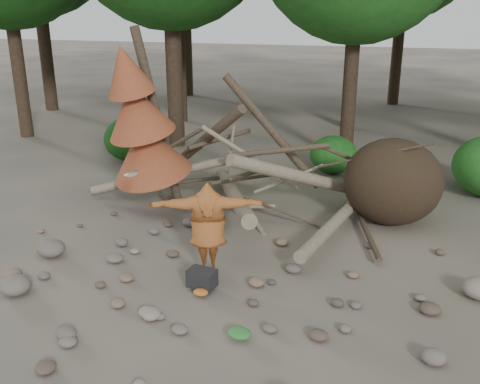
% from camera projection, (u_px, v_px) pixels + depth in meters
% --- Properties ---
extents(ground, '(120.00, 120.00, 0.00)m').
position_uv_depth(ground, '(220.00, 297.00, 9.19)').
color(ground, '#514C44').
rests_on(ground, ground).
extents(deadfall_pile, '(8.55, 5.24, 3.30)m').
position_uv_depth(deadfall_pile, '(366.00, 182.00, 12.12)').
color(deadfall_pile, '#332619').
rests_on(deadfall_pile, ground).
extents(dead_conifer, '(2.06, 2.16, 4.35)m').
position_uv_depth(dead_conifer, '(141.00, 125.00, 12.41)').
color(dead_conifer, '#4C3F30').
rests_on(dead_conifer, ground).
extents(bush_left, '(1.80, 1.80, 1.44)m').
position_uv_depth(bush_left, '(133.00, 139.00, 16.99)').
color(bush_left, '#174B14').
rests_on(bush_left, ground).
extents(bush_mid, '(1.40, 1.40, 1.12)m').
position_uv_depth(bush_mid, '(333.00, 155.00, 15.80)').
color(bush_mid, '#1F601B').
rests_on(bush_mid, ground).
extents(frisbee_thrower, '(2.95, 1.22, 1.70)m').
position_uv_depth(frisbee_thrower, '(208.00, 227.00, 9.73)').
color(frisbee_thrower, '#944F21').
rests_on(frisbee_thrower, ground).
extents(backpack, '(0.52, 0.38, 0.32)m').
position_uv_depth(backpack, '(202.00, 281.00, 9.38)').
color(backpack, black).
rests_on(backpack, ground).
extents(cloth_green, '(0.37, 0.31, 0.14)m').
position_uv_depth(cloth_green, '(239.00, 336.00, 7.99)').
color(cloth_green, '#2D702F').
rests_on(cloth_green, ground).
extents(cloth_orange, '(0.26, 0.21, 0.10)m').
position_uv_depth(cloth_orange, '(201.00, 295.00, 9.16)').
color(cloth_orange, '#B6641F').
rests_on(cloth_orange, ground).
extents(boulder_front_left, '(0.57, 0.51, 0.34)m').
position_uv_depth(boulder_front_left, '(15.00, 285.00, 9.23)').
color(boulder_front_left, '#686257').
rests_on(boulder_front_left, ground).
extents(boulder_mid_left, '(0.58, 0.52, 0.35)m').
position_uv_depth(boulder_mid_left, '(51.00, 248.00, 10.62)').
color(boulder_mid_left, '#655D55').
rests_on(boulder_mid_left, ground).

